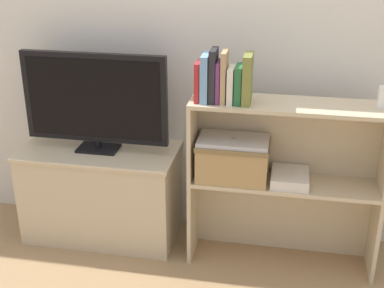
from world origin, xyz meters
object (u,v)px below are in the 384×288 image
(book_charcoal, at_px, (213,76))
(storage_basket_left, at_px, (233,158))
(book_crimson, at_px, (199,81))
(book_olive, at_px, (247,79))
(book_skyblue, at_px, (206,78))
(laptop, at_px, (234,140))
(book_forest, at_px, (239,84))
(baby_monitor, at_px, (384,98))
(book_plum, at_px, (219,82))
(tv_stand, at_px, (102,192))
(tv, at_px, (95,100))
(book_tan, at_px, (224,77))
(book_ivory, at_px, (231,85))
(magazine_stack, at_px, (290,178))

(book_charcoal, height_order, storage_basket_left, book_charcoal)
(book_crimson, distance_m, book_olive, 0.23)
(book_skyblue, distance_m, laptop, 0.35)
(book_forest, height_order, baby_monitor, book_forest)
(book_plum, bearing_deg, tv_stand, 170.88)
(tv, height_order, baby_monitor, tv)
(book_charcoal, height_order, book_tan, book_charcoal)
(tv, xyz_separation_m, baby_monitor, (1.43, -0.07, 0.12))
(book_ivory, relative_size, book_forest, 0.94)
(tv, bearing_deg, baby_monitor, -2.85)
(book_tan, distance_m, book_ivory, 0.05)
(book_ivory, relative_size, baby_monitor, 1.24)
(storage_basket_left, bearing_deg, book_tan, -158.75)
(tv, xyz_separation_m, book_tan, (0.70, -0.11, 0.19))
(book_olive, xyz_separation_m, storage_basket_left, (-0.06, 0.02, -0.42))
(book_forest, bearing_deg, book_skyblue, -180.00)
(book_crimson, distance_m, baby_monitor, 0.86)
(book_crimson, height_order, book_ivory, book_crimson)
(book_tan, xyz_separation_m, book_forest, (0.07, 0.00, -0.03))
(book_tan, bearing_deg, book_charcoal, 180.00)
(book_crimson, height_order, book_olive, book_olive)
(laptop, bearing_deg, tv_stand, 173.30)
(storage_basket_left, xyz_separation_m, magazine_stack, (0.29, 0.01, -0.08))
(laptop, bearing_deg, book_charcoal, -169.05)
(tv_stand, relative_size, magazine_stack, 3.90)
(book_plum, bearing_deg, baby_monitor, 2.64)
(baby_monitor, height_order, magazine_stack, baby_monitor)
(tv_stand, distance_m, book_olive, 1.10)
(book_charcoal, distance_m, baby_monitor, 0.79)
(tv_stand, xyz_separation_m, book_skyblue, (0.61, -0.11, 0.74))
(tv_stand, height_order, laptop, laptop)
(tv_stand, distance_m, book_skyblue, 0.96)
(book_charcoal, distance_m, magazine_stack, 0.65)
(book_tan, bearing_deg, baby_monitor, 2.73)
(book_forest, xyz_separation_m, baby_monitor, (0.67, 0.04, -0.04))
(book_crimson, bearing_deg, book_forest, 0.00)
(book_forest, distance_m, magazine_stack, 0.55)
(book_plum, bearing_deg, magazine_stack, 3.91)
(book_plum, bearing_deg, book_charcoal, 180.00)
(book_forest, bearing_deg, tv, 172.10)
(book_olive, bearing_deg, book_charcoal, 180.00)
(tv, xyz_separation_m, book_skyblue, (0.61, -0.11, 0.18))
(tv, bearing_deg, laptop, -6.58)
(tv_stand, relative_size, tv, 1.10)
(book_plum, height_order, storage_basket_left, book_plum)
(book_crimson, bearing_deg, book_tan, 0.00)
(tv, bearing_deg, book_crimson, -10.51)
(book_plum, bearing_deg, book_ivory, 0.00)
(baby_monitor, relative_size, laptop, 0.39)
(book_charcoal, relative_size, book_tan, 1.03)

